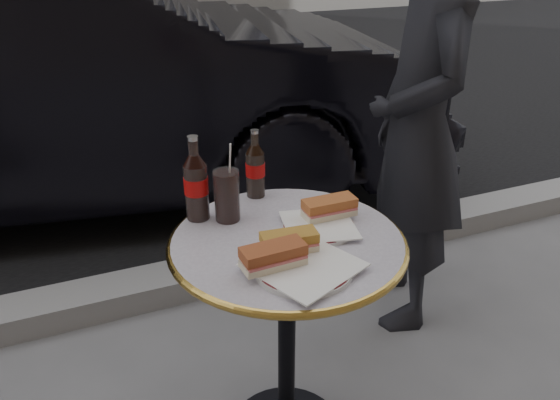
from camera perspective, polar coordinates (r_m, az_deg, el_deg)
name	(u,v)px	position (r m, az deg, el deg)	size (l,w,h in m)	color
asphalt_road	(103,79)	(6.31, -17.97, 11.91)	(40.00, 8.00, 0.00)	black
curb	(208,275)	(2.51, -7.57, -7.80)	(40.00, 0.20, 0.12)	gray
bistro_table	(287,347)	(1.63, 0.70, -15.16)	(0.62, 0.62, 0.73)	#BAB2C4
plate_left	(303,268)	(1.29, 2.46, -7.09)	(0.24, 0.24, 0.01)	silver
plate_right	(319,227)	(1.46, 4.09, -2.86)	(0.19, 0.19, 0.01)	silver
sandwich_left_a	(273,257)	(1.27, -0.71, -6.00)	(0.15, 0.07, 0.05)	#974826
sandwich_left_b	(289,243)	(1.32, 0.97, -4.51)	(0.14, 0.06, 0.05)	#AC772B
sandwich_right	(329,209)	(1.49, 5.17, -0.90)	(0.15, 0.07, 0.05)	#AC5A2B
cola_bottle_left	(196,178)	(1.48, -8.81, 2.26)	(0.07, 0.07, 0.24)	black
cola_bottle_right	(255,163)	(1.60, -2.61, 3.84)	(0.06, 0.06, 0.21)	black
cola_glass	(227,195)	(1.48, -5.58, 0.47)	(0.07, 0.07, 0.15)	black
parked_car	(44,78)	(3.33, -23.46, 11.58)	(4.35, 1.51, 1.43)	black
pedestrian	(418,130)	(2.08, 14.27, 7.13)	(0.58, 0.38, 1.58)	black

